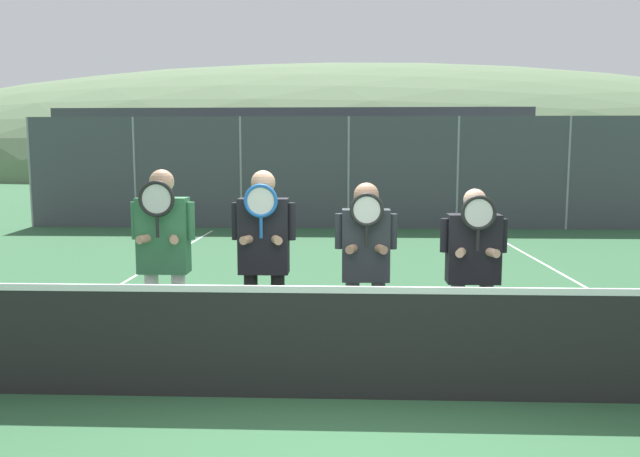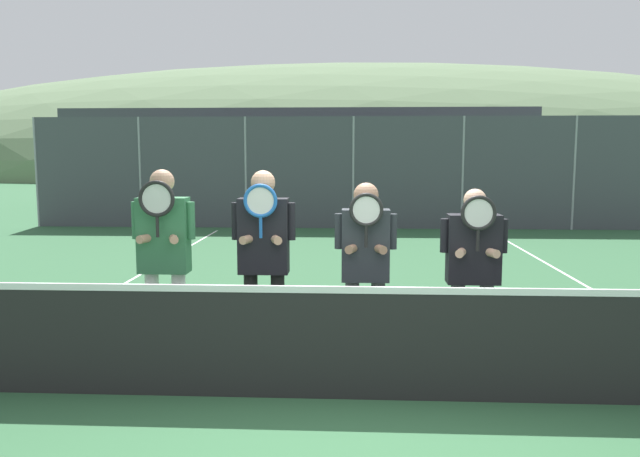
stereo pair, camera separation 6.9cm
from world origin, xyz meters
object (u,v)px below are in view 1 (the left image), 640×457
Objects in this scene: car_left_of_center at (384,191)px; car_center at (566,190)px; player_center_left at (264,250)px; player_center_right at (366,258)px; player_rightmost at (473,262)px; car_far_left at (208,189)px; player_leftmost at (164,249)px.

car_left_of_center is 1.01× the size of car_center.
player_center_left reaches higher than player_center_right.
player_center_right is at bearing -94.31° from car_left_of_center.
car_far_left reaches higher than player_rightmost.
player_leftmost is 0.42× the size of car_far_left.
car_left_of_center is (5.27, 0.12, -0.07)m from car_far_left.
car_center is at bearing -1.49° from car_left_of_center.
player_rightmost is 13.84m from car_far_left.
player_leftmost is 1.88m from player_center_right.
player_leftmost reaches higher than player_rightmost.
player_center_left is 1.94m from player_rightmost.
player_leftmost is 13.07m from car_far_left.
player_center_left is at bearing -119.50° from car_center.
car_center is at bearing 67.48° from player_rightmost.
player_rightmost is (2.88, 0.06, -0.11)m from player_leftmost.
player_center_left is (0.93, 0.04, -0.01)m from player_leftmost.
player_center_left is 0.41× the size of car_left_of_center.
player_leftmost is at bearing 179.63° from player_center_right.
player_leftmost reaches higher than car_center.
car_left_of_center is at bearing 90.07° from player_rightmost.
player_leftmost is at bearing -178.90° from player_rightmost.
player_leftmost is 1.10× the size of player_rightmost.
car_far_left is 0.97× the size of car_left_of_center.
player_leftmost is 13.28m from car_left_of_center.
player_center_right is (0.95, -0.05, -0.06)m from player_center_left.
car_left_of_center is at bearing 85.69° from player_center_right.
car_center is (6.29, 12.84, -0.12)m from player_center_right.
player_rightmost is 0.37× the size of car_left_of_center.
player_leftmost reaches higher than player_center_left.
player_rightmost is (0.99, 0.07, -0.04)m from player_center_right.
player_leftmost is 2.88m from player_rightmost.
player_center_left is 1.06× the size of player_center_right.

